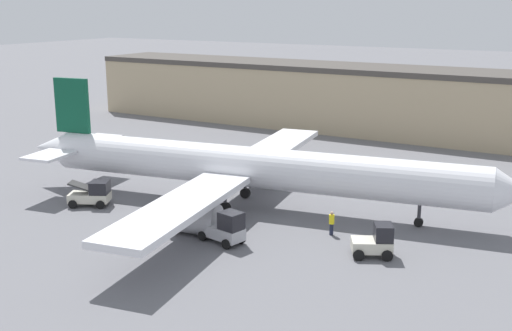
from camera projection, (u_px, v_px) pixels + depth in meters
The scene contains 7 objects.
ground_plane at pixel (256, 207), 54.28m from camera, with size 400.00×400.00×0.00m, color slate.
terminal_building at pixel (327, 96), 88.13m from camera, with size 71.23×10.57×8.72m.
airplane at pixel (245, 168), 53.80m from camera, with size 43.82×37.71×10.21m.
ground_crew_worker at pixel (332, 222), 47.63m from camera, with size 0.40×0.40×1.84m.
baggage_tug at pixel (375, 242), 43.62m from camera, with size 3.29×3.00×2.29m.
belt_loader_truck at pixel (92, 194), 54.58m from camera, with size 3.82×3.27×2.16m.
pushback_tug at pixel (225, 228), 45.96m from camera, with size 3.73×2.38×2.48m.
Camera 1 is at (26.01, -44.71, 16.81)m, focal length 45.00 mm.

